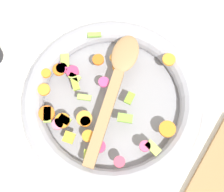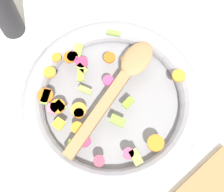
% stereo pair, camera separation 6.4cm
% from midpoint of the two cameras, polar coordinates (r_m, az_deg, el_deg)
% --- Properties ---
extents(ground_plane, '(4.00, 4.00, 0.00)m').
position_cam_midpoint_polar(ground_plane, '(0.69, -2.64, -1.81)').
color(ground_plane, silver).
extents(skillet, '(0.39, 0.39, 0.05)m').
position_cam_midpoint_polar(skillet, '(0.67, -2.73, -1.21)').
color(skillet, gray).
rests_on(skillet, ground_plane).
extents(chopped_vegetables, '(0.30, 0.30, 0.01)m').
position_cam_midpoint_polar(chopped_vegetables, '(0.64, -6.50, -1.31)').
color(chopped_vegetables, orange).
rests_on(chopped_vegetables, skillet).
extents(wooden_spoon, '(0.29, 0.12, 0.01)m').
position_cam_midpoint_polar(wooden_spoon, '(0.64, -2.15, 2.17)').
color(wooden_spoon, '#A87F51').
rests_on(wooden_spoon, chopped_vegetables).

